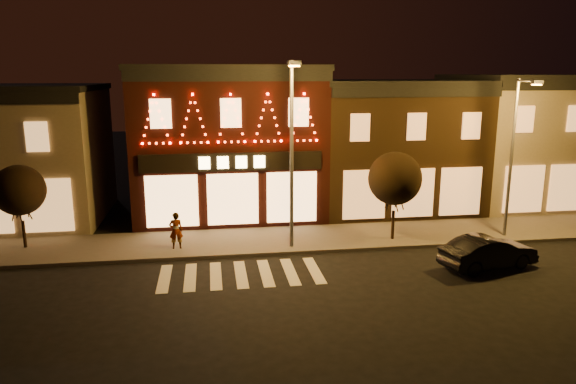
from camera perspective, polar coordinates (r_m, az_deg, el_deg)
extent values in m
plane|color=black|center=(17.90, -4.28, -13.49)|extent=(120.00, 120.00, 0.00)
cube|color=#47423D|center=(25.46, -1.15, -5.19)|extent=(44.00, 4.00, 0.15)
cube|color=black|center=(30.30, -6.43, 5.24)|extent=(10.00, 8.00, 8.00)
cube|color=black|center=(30.05, -6.62, 13.10)|extent=(10.20, 8.20, 0.30)
cube|color=black|center=(26.01, -6.27, 12.31)|extent=(10.00, 0.25, 0.50)
cube|color=black|center=(26.31, -6.05, 3.24)|extent=(9.00, 0.15, 0.90)
cube|color=#FFD87F|center=(26.21, -6.04, 3.20)|extent=(3.40, 0.08, 0.60)
cube|color=#342312|center=(32.13, 10.83, 4.79)|extent=(9.00, 8.00, 7.20)
cube|color=black|center=(31.85, 11.12, 11.49)|extent=(9.20, 8.20, 0.30)
cube|color=black|center=(28.08, 13.87, 10.41)|extent=(9.00, 0.25, 0.50)
cube|color=#7E7259|center=(36.10, 24.51, 4.97)|extent=(9.00, 8.00, 7.50)
cube|color=black|center=(35.86, 25.09, 11.14)|extent=(9.20, 8.20, 0.30)
cylinder|color=#59595E|center=(23.37, 0.39, 3.84)|extent=(0.17, 0.17, 8.29)
cylinder|color=#59595E|center=(22.27, 0.54, 13.83)|extent=(0.26, 1.66, 0.10)
cube|color=#59595E|center=(21.44, 0.68, 13.74)|extent=(0.54, 0.34, 0.19)
cube|color=orange|center=(21.44, 0.68, 13.43)|extent=(0.41, 0.24, 0.05)
cylinder|color=#59595E|center=(27.22, 22.91, 3.26)|extent=(0.15, 0.15, 7.50)
cylinder|color=#59595E|center=(26.28, 24.40, 10.85)|extent=(0.15, 1.50, 0.09)
cube|color=#59595E|center=(25.63, 25.24, 10.65)|extent=(0.48, 0.28, 0.17)
cube|color=orange|center=(25.64, 25.22, 10.42)|extent=(0.36, 0.20, 0.05)
cylinder|color=black|center=(26.83, -26.55, -4.08)|extent=(0.14, 0.14, 1.24)
sphere|color=black|center=(26.36, -26.98, 0.18)|extent=(2.27, 2.27, 2.27)
cylinder|color=black|center=(25.71, 11.23, -3.49)|extent=(0.15, 0.15, 1.37)
sphere|color=black|center=(25.18, 11.45, 1.44)|extent=(2.50, 2.50, 2.50)
imported|color=black|center=(23.45, 20.78, -6.08)|extent=(4.32, 2.31, 1.35)
imported|color=gray|center=(24.32, -11.98, -4.07)|extent=(0.65, 0.46, 1.68)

